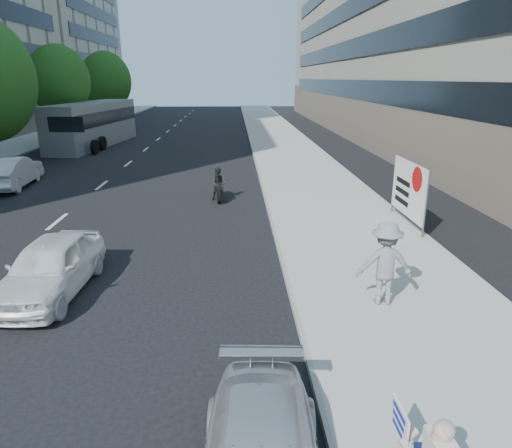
{
  "coord_description": "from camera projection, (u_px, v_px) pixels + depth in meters",
  "views": [
    {
      "loc": [
        0.13,
        -8.52,
        5.1
      ],
      "look_at": [
        0.69,
        3.37,
        1.28
      ],
      "focal_mm": 32.0,
      "sensor_mm": 36.0,
      "label": 1
    }
  ],
  "objects": [
    {
      "name": "tree_far_e",
      "position": [
        106.0,
        81.0,
        49.42
      ],
      "size": [
        5.4,
        5.4,
        7.89
      ],
      "color": "#382616",
      "rests_on": "ground"
    },
    {
      "name": "white_sedan_mid",
      "position": [
        11.0,
        172.0,
        22.09
      ],
      "size": [
        1.95,
        4.69,
        1.51
      ],
      "primitive_type": "imported",
      "rotation": [
        0.0,
        0.0,
        3.22
      ],
      "color": "silver",
      "rests_on": "ground"
    },
    {
      "name": "near_building",
      "position": [
        436.0,
        16.0,
        37.8
      ],
      "size": [
        14.0,
        70.0,
        20.0
      ],
      "primitive_type": "cube",
      "color": "gray",
      "rests_on": "ground"
    },
    {
      "name": "tree_far_d",
      "position": [
        59.0,
        81.0,
        36.08
      ],
      "size": [
        4.8,
        4.8,
        7.65
      ],
      "color": "#382616",
      "rests_on": "ground"
    },
    {
      "name": "bus",
      "position": [
        94.0,
        124.0,
        35.61
      ],
      "size": [
        4.07,
        12.31,
        3.3
      ],
      "rotation": [
        0.0,
        0.0,
        -0.13
      ],
      "color": "slate",
      "rests_on": "ground"
    },
    {
      "name": "motorcycle",
      "position": [
        219.0,
        186.0,
        19.81
      ],
      "size": [
        0.76,
        2.05,
        1.42
      ],
      "rotation": [
        0.0,
        0.0,
        0.13
      ],
      "color": "black",
      "rests_on": "ground"
    },
    {
      "name": "near_sidewalk",
      "position": [
        296.0,
        161.0,
        28.84
      ],
      "size": [
        5.0,
        120.0,
        0.15
      ],
      "primitive_type": "cube",
      "color": "#B1AFA5",
      "rests_on": "ground"
    },
    {
      "name": "white_sedan_near",
      "position": [
        50.0,
        267.0,
        11.15
      ],
      "size": [
        1.86,
        4.15,
        1.38
      ],
      "primitive_type": "imported",
      "rotation": [
        0.0,
        0.0,
        -0.06
      ],
      "color": "white",
      "rests_on": "ground"
    },
    {
      "name": "jogger",
      "position": [
        385.0,
        263.0,
        10.26
      ],
      "size": [
        1.29,
        0.79,
        1.94
      ],
      "primitive_type": "imported",
      "rotation": [
        0.0,
        0.0,
        3.08
      ],
      "color": "gray",
      "rests_on": "near_sidewalk"
    },
    {
      "name": "protest_banner",
      "position": [
        409.0,
        189.0,
        15.88
      ],
      "size": [
        0.08,
        3.06,
        2.2
      ],
      "color": "#4C4C4C",
      "rests_on": "near_sidewalk"
    },
    {
      "name": "ground",
      "position": [
        231.0,
        330.0,
        9.66
      ],
      "size": [
        160.0,
        160.0,
        0.0
      ],
      "primitive_type": "plane",
      "color": "black",
      "rests_on": "ground"
    },
    {
      "name": "far_bldg_north",
      "position": [
        14.0,
        10.0,
        62.98
      ],
      "size": [
        22.0,
        28.0,
        28.0
      ],
      "primitive_type": "cube",
      "color": "beige",
      "rests_on": "ground"
    }
  ]
}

